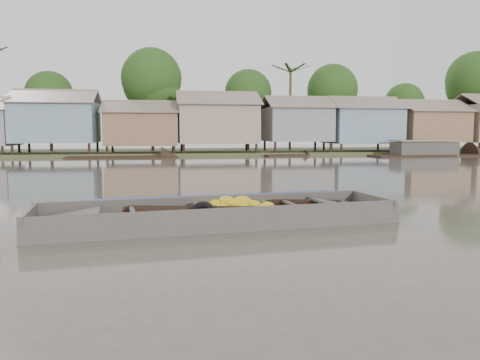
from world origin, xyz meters
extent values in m
plane|color=#4E463C|center=(0.00, 0.00, 0.00)|extent=(120.00, 120.00, 0.00)
cube|color=#384723|center=(0.00, 33.00, 0.00)|extent=(120.00, 12.00, 0.50)
cube|color=slate|center=(-10.50, 29.50, 2.70)|extent=(6.20, 5.20, 3.20)
cube|color=brown|center=(-10.50, 28.10, 4.75)|extent=(6.60, 3.02, 1.28)
cube|color=brown|center=(-10.50, 30.90, 4.75)|extent=(6.60, 3.02, 1.28)
cube|color=brown|center=(-3.80, 29.50, 2.20)|extent=(5.80, 4.60, 2.70)
cube|color=brown|center=(-3.80, 28.26, 4.00)|extent=(6.20, 2.67, 1.14)
cube|color=brown|center=(-3.80, 30.74, 4.00)|extent=(6.20, 2.67, 1.14)
cube|color=gray|center=(2.50, 29.50, 2.65)|extent=(6.50, 5.30, 3.30)
cube|color=brown|center=(2.50, 28.07, 4.75)|extent=(6.90, 3.08, 1.31)
cube|color=brown|center=(2.50, 30.93, 4.75)|extent=(6.90, 3.08, 1.31)
cube|color=slate|center=(9.50, 29.50, 2.60)|extent=(5.40, 4.70, 2.90)
cube|color=brown|center=(9.50, 28.23, 4.50)|extent=(5.80, 2.73, 1.17)
cube|color=brown|center=(9.50, 30.77, 4.50)|extent=(5.80, 2.73, 1.17)
cube|color=slate|center=(15.50, 29.50, 2.50)|extent=(6.00, 5.00, 3.10)
cube|color=brown|center=(15.50, 28.15, 4.50)|extent=(6.40, 2.90, 1.24)
cube|color=brown|center=(15.50, 30.85, 4.50)|extent=(6.40, 2.90, 1.24)
cube|color=brown|center=(22.00, 29.50, 2.45)|extent=(5.70, 4.90, 2.80)
cube|color=brown|center=(22.00, 28.18, 4.30)|extent=(6.10, 2.85, 1.21)
cube|color=brown|center=(22.00, 30.82, 4.30)|extent=(6.10, 2.85, 1.21)
cylinder|color=#473323|center=(-12.00, 34.00, 2.45)|extent=(0.28, 0.28, 4.90)
sphere|color=#173812|center=(-12.00, 34.00, 5.25)|extent=(4.20, 4.20, 4.20)
cylinder|color=#473323|center=(-3.00, 33.00, 3.15)|extent=(0.28, 0.28, 6.30)
sphere|color=#173812|center=(-3.00, 33.00, 6.75)|extent=(5.40, 5.40, 5.40)
cylinder|color=#473323|center=(6.00, 34.00, 2.62)|extent=(0.28, 0.28, 5.25)
sphere|color=#173812|center=(6.00, 34.00, 5.62)|extent=(4.50, 4.50, 4.50)
cylinder|color=#473323|center=(14.00, 33.00, 2.80)|extent=(0.28, 0.28, 5.60)
sphere|color=#173812|center=(14.00, 33.00, 6.00)|extent=(4.80, 4.80, 4.80)
cylinder|color=#473323|center=(22.00, 34.00, 2.27)|extent=(0.28, 0.28, 4.55)
sphere|color=#173812|center=(22.00, 34.00, 4.88)|extent=(3.90, 3.90, 3.90)
cylinder|color=#473323|center=(29.00, 33.00, 3.32)|extent=(0.28, 0.28, 6.65)
sphere|color=#173812|center=(29.00, 33.00, 7.12)|extent=(5.70, 5.70, 5.70)
cylinder|color=#473323|center=(10.00, 33.50, 4.00)|extent=(0.24, 0.24, 8.00)
cube|color=black|center=(-0.33, 0.50, -0.08)|extent=(5.12, 1.92, 0.08)
cube|color=black|center=(-0.23, 1.04, 0.12)|extent=(5.07, 1.14, 0.48)
cube|color=black|center=(-0.44, -0.04, 0.12)|extent=(5.07, 1.14, 0.48)
cube|color=black|center=(2.13, 0.01, 0.12)|extent=(0.28, 1.11, 0.45)
cube|color=black|center=(1.70, 0.10, 0.17)|extent=(1.05, 1.11, 0.18)
cube|color=black|center=(-2.80, 0.99, 0.12)|extent=(0.28, 1.11, 0.45)
cube|color=black|center=(-2.37, 0.90, 0.17)|extent=(1.05, 1.11, 0.18)
cube|color=black|center=(-1.51, 0.73, 0.21)|extent=(0.31, 1.07, 0.05)
cube|color=black|center=(0.85, 0.27, 0.21)|extent=(0.31, 1.07, 0.05)
ellipsoid|color=yellow|center=(-0.56, 0.59, 0.39)|extent=(0.43, 0.34, 0.24)
ellipsoid|color=yellow|center=(-0.42, 0.75, 0.24)|extent=(0.37, 0.29, 0.21)
ellipsoid|color=yellow|center=(-0.05, 0.76, 0.21)|extent=(0.40, 0.31, 0.22)
ellipsoid|color=yellow|center=(-0.02, 0.39, 0.31)|extent=(0.42, 0.33, 0.23)
ellipsoid|color=yellow|center=(-0.54, 0.47, 0.31)|extent=(0.43, 0.33, 0.24)
ellipsoid|color=yellow|center=(-0.31, 0.19, 0.17)|extent=(0.37, 0.29, 0.20)
ellipsoid|color=yellow|center=(0.05, 0.27, 0.33)|extent=(0.36, 0.28, 0.20)
ellipsoid|color=yellow|center=(0.31, 0.24, 0.24)|extent=(0.42, 0.33, 0.23)
ellipsoid|color=yellow|center=(-0.53, 0.81, 0.28)|extent=(0.36, 0.28, 0.20)
ellipsoid|color=yellow|center=(-1.17, 0.62, 0.13)|extent=(0.36, 0.28, 0.20)
ellipsoid|color=yellow|center=(-0.45, 0.70, 0.27)|extent=(0.41, 0.32, 0.23)
ellipsoid|color=yellow|center=(-0.36, 0.62, 0.30)|extent=(0.44, 0.34, 0.24)
ellipsoid|color=yellow|center=(-1.13, 0.78, 0.19)|extent=(0.42, 0.33, 0.23)
ellipsoid|color=yellow|center=(-0.20, 0.44, 0.39)|extent=(0.47, 0.37, 0.26)
ellipsoid|color=yellow|center=(-0.70, 0.33, 0.26)|extent=(0.35, 0.28, 0.19)
ellipsoid|color=yellow|center=(-1.17, 0.36, 0.11)|extent=(0.37, 0.29, 0.20)
ellipsoid|color=yellow|center=(-0.95, 0.43, 0.21)|extent=(0.41, 0.32, 0.22)
ellipsoid|color=yellow|center=(-1.03, 0.46, 0.20)|extent=(0.46, 0.36, 0.25)
ellipsoid|color=yellow|center=(-0.78, 0.64, 0.30)|extent=(0.46, 0.36, 0.25)
ellipsoid|color=yellow|center=(-1.02, 0.37, 0.16)|extent=(0.45, 0.35, 0.25)
ellipsoid|color=yellow|center=(-0.29, 0.57, 0.37)|extent=(0.35, 0.27, 0.19)
ellipsoid|color=yellow|center=(-1.09, 0.61, 0.21)|extent=(0.46, 0.36, 0.25)
ellipsoid|color=yellow|center=(-0.29, 0.40, 0.31)|extent=(0.41, 0.32, 0.23)
ellipsoid|color=yellow|center=(-0.51, 0.66, 0.29)|extent=(0.40, 0.32, 0.22)
ellipsoid|color=yellow|center=(-0.98, 0.36, 0.15)|extent=(0.45, 0.35, 0.25)
ellipsoid|color=yellow|center=(-0.44, 0.38, 0.36)|extent=(0.44, 0.34, 0.24)
ellipsoid|color=yellow|center=(0.29, 0.63, 0.18)|extent=(0.40, 0.31, 0.22)
ellipsoid|color=yellow|center=(-0.21, 0.31, 0.27)|extent=(0.40, 0.31, 0.22)
ellipsoid|color=yellow|center=(0.42, 0.55, 0.22)|extent=(0.45, 0.35, 0.25)
ellipsoid|color=yellow|center=(0.46, 0.02, 0.15)|extent=(0.38, 0.30, 0.21)
ellipsoid|color=yellow|center=(0.00, 0.78, 0.20)|extent=(0.38, 0.30, 0.21)
cylinder|color=#3F6626|center=(-0.78, 0.59, 0.38)|extent=(0.04, 0.04, 0.16)
cylinder|color=#3F6626|center=(-0.15, 0.46, 0.38)|extent=(0.04, 0.04, 0.16)
cylinder|color=#3F6626|center=(0.29, 0.38, 0.38)|extent=(0.04, 0.04, 0.16)
torus|color=black|center=(0.14, 1.04, 0.14)|extent=(0.65, 0.28, 0.63)
torus|color=black|center=(-1.17, 0.03, 0.14)|extent=(0.71, 0.29, 0.69)
cube|color=#3C3733|center=(-0.84, -0.21, -0.08)|extent=(7.80, 2.51, 0.08)
cube|color=#3C3733|center=(-0.95, 0.72, 0.19)|extent=(7.80, 1.05, 0.63)
cube|color=#3C3733|center=(-0.74, -1.14, 0.19)|extent=(7.80, 1.05, 0.63)
cube|color=#3C3733|center=(2.97, 0.23, 0.19)|extent=(0.28, 1.91, 0.59)
cube|color=#3C3733|center=(2.30, 0.15, 0.27)|extent=(1.51, 1.79, 0.24)
cube|color=#3C3733|center=(-4.65, -0.64, 0.19)|extent=(0.28, 1.91, 0.59)
cube|color=#3C3733|center=(-3.99, -0.57, 0.27)|extent=(1.51, 1.79, 0.24)
cube|color=#3C3733|center=(-2.66, -0.42, 0.32)|extent=(0.31, 1.84, 0.05)
cube|color=#3C3733|center=(0.98, 0.00, 0.32)|extent=(0.31, 1.84, 0.05)
cube|color=#665E54|center=(-0.84, -0.21, -0.03)|extent=(5.96, 2.15, 0.02)
cube|color=navy|center=(-0.95, 0.79, 0.43)|extent=(6.30, 0.81, 0.16)
torus|color=olive|center=(0.95, -0.32, -0.01)|extent=(0.44, 0.44, 0.06)
torus|color=olive|center=(0.95, -0.32, 0.04)|extent=(0.35, 0.35, 0.06)
cube|color=black|center=(18.97, 24.77, -0.05)|extent=(9.63, 3.15, 0.35)
cube|color=black|center=(-5.57, 25.88, -0.05)|extent=(7.38, 1.82, 0.35)
cube|color=black|center=(7.88, 26.65, -0.05)|extent=(3.82, 1.73, 0.35)
cube|color=black|center=(19.00, 25.00, 0.55)|extent=(5.00, 2.00, 1.20)
camera|label=1|loc=(-2.00, -10.32, 2.04)|focal=35.00mm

